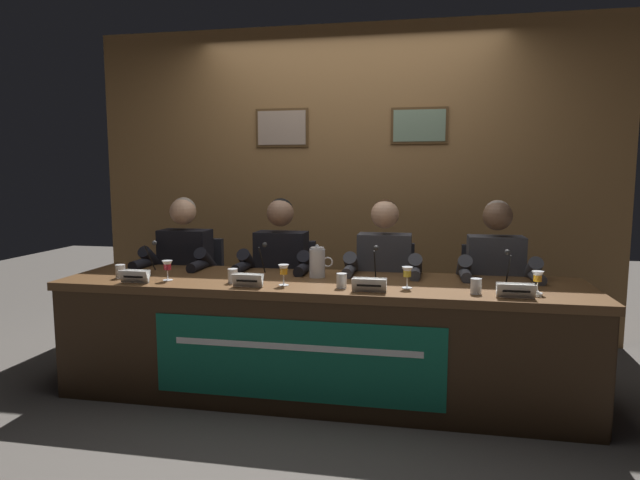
{
  "coord_description": "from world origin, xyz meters",
  "views": [
    {
      "loc": [
        0.6,
        -3.19,
        1.38
      ],
      "look_at": [
        0.0,
        0.0,
        0.98
      ],
      "focal_mm": 30.02,
      "sensor_mm": 36.0,
      "label": 1
    }
  ],
  "objects_px": {
    "microphone_center_left": "(261,266)",
    "nameplate_far_left": "(135,276)",
    "nameplate_center_left": "(248,280)",
    "panelist_far_right": "(496,280)",
    "water_cup_far_right": "(476,287)",
    "chair_far_left": "(194,299)",
    "microphone_far_left": "(149,264)",
    "juice_glass_far_left": "(167,267)",
    "chair_far_right": "(491,313)",
    "chair_center_right": "(385,308)",
    "document_stack_far_right": "(519,292)",
    "water_pitcher_central": "(317,262)",
    "water_cup_far_left": "(120,272)",
    "conference_table": "(316,321)",
    "panelist_center_left": "(279,272)",
    "juice_glass_center_left": "(284,271)",
    "panelist_center_right": "(383,276)",
    "nameplate_far_right": "(516,291)",
    "water_cup_center_left": "(233,276)",
    "nameplate_center_right": "(369,285)",
    "microphone_far_right": "(509,276)",
    "microphone_center_right": "(375,271)",
    "juice_glass_center_right": "(407,273)",
    "panelist_far_left": "(181,268)",
    "chair_center_left": "(286,304)",
    "juice_glass_far_right": "(538,278)"
  },
  "relations": [
    {
      "from": "nameplate_center_right",
      "to": "nameplate_center_left",
      "type": "bearing_deg",
      "value": 179.92
    },
    {
      "from": "chair_far_left",
      "to": "microphone_far_left",
      "type": "relative_size",
      "value": 4.08
    },
    {
      "from": "microphone_far_left",
      "to": "juice_glass_center_right",
      "type": "xyz_separation_m",
      "value": [
        1.65,
        -0.09,
        0.01
      ]
    },
    {
      "from": "nameplate_far_left",
      "to": "juice_glass_far_left",
      "type": "relative_size",
      "value": 1.44
    },
    {
      "from": "chair_far_left",
      "to": "juice_glass_center_left",
      "type": "xyz_separation_m",
      "value": [
        0.91,
        -0.76,
        0.39
      ]
    },
    {
      "from": "water_cup_far_left",
      "to": "panelist_far_right",
      "type": "relative_size",
      "value": 0.07
    },
    {
      "from": "microphone_center_left",
      "to": "water_pitcher_central",
      "type": "height_order",
      "value": "microphone_center_left"
    },
    {
      "from": "juice_glass_center_right",
      "to": "water_cup_far_left",
      "type": "bearing_deg",
      "value": -179.04
    },
    {
      "from": "microphone_center_left",
      "to": "chair_far_left",
      "type": "bearing_deg",
      "value": 141.69
    },
    {
      "from": "chair_far_left",
      "to": "nameplate_far_left",
      "type": "relative_size",
      "value": 4.94
    },
    {
      "from": "panelist_center_right",
      "to": "nameplate_far_right",
      "type": "height_order",
      "value": "panelist_center_right"
    },
    {
      "from": "panelist_center_left",
      "to": "chair_center_right",
      "type": "height_order",
      "value": "panelist_center_left"
    },
    {
      "from": "chair_center_left",
      "to": "chair_far_right",
      "type": "xyz_separation_m",
      "value": [
        1.46,
        0.0,
        0.0
      ]
    },
    {
      "from": "conference_table",
      "to": "microphone_center_left",
      "type": "xyz_separation_m",
      "value": [
        -0.38,
        0.11,
        0.3
      ]
    },
    {
      "from": "chair_far_left",
      "to": "panelist_far_left",
      "type": "xyz_separation_m",
      "value": [
        0.0,
        -0.2,
        0.27
      ]
    },
    {
      "from": "microphone_far_right",
      "to": "water_pitcher_central",
      "type": "relative_size",
      "value": 1.03
    },
    {
      "from": "nameplate_far_right",
      "to": "panelist_center_right",
      "type": "bearing_deg",
      "value": 138.9
    },
    {
      "from": "chair_center_right",
      "to": "water_cup_center_left",
      "type": "bearing_deg",
      "value": -139.57
    },
    {
      "from": "conference_table",
      "to": "document_stack_far_right",
      "type": "relative_size",
      "value": 15.15
    },
    {
      "from": "nameplate_center_left",
      "to": "chair_center_right",
      "type": "relative_size",
      "value": 0.2
    },
    {
      "from": "panelist_far_right",
      "to": "water_cup_far_right",
      "type": "relative_size",
      "value": 14.23
    },
    {
      "from": "nameplate_center_right",
      "to": "juice_glass_center_right",
      "type": "height_order",
      "value": "juice_glass_center_right"
    },
    {
      "from": "panelist_center_right",
      "to": "nameplate_center_right",
      "type": "height_order",
      "value": "panelist_center_right"
    },
    {
      "from": "juice_glass_far_left",
      "to": "document_stack_far_right",
      "type": "xyz_separation_m",
      "value": [
        2.06,
        0.03,
        -0.08
      ]
    },
    {
      "from": "chair_far_left",
      "to": "panelist_center_left",
      "type": "bearing_deg",
      "value": -15.23
    },
    {
      "from": "nameplate_far_left",
      "to": "microphone_far_right",
      "type": "relative_size",
      "value": 0.83
    },
    {
      "from": "nameplate_far_left",
      "to": "juice_glass_far_right",
      "type": "height_order",
      "value": "juice_glass_far_right"
    },
    {
      "from": "conference_table",
      "to": "water_cup_center_left",
      "type": "distance_m",
      "value": 0.57
    },
    {
      "from": "nameplate_center_left",
      "to": "panelist_far_right",
      "type": "relative_size",
      "value": 0.15
    },
    {
      "from": "chair_center_right",
      "to": "microphone_far_left",
      "type": "bearing_deg",
      "value": -157.55
    },
    {
      "from": "chair_center_left",
      "to": "water_pitcher_central",
      "type": "xyz_separation_m",
      "value": [
        0.33,
        -0.47,
        0.4
      ]
    },
    {
      "from": "chair_far_left",
      "to": "chair_far_right",
      "type": "relative_size",
      "value": 1.0
    },
    {
      "from": "nameplate_far_left",
      "to": "document_stack_far_right",
      "type": "height_order",
      "value": "nameplate_far_left"
    },
    {
      "from": "juice_glass_far_left",
      "to": "microphone_far_right",
      "type": "relative_size",
      "value": 0.57
    },
    {
      "from": "microphone_center_right",
      "to": "juice_glass_far_right",
      "type": "bearing_deg",
      "value": -7.74
    },
    {
      "from": "chair_center_right",
      "to": "microphone_center_right",
      "type": "relative_size",
      "value": 4.08
    },
    {
      "from": "juice_glass_far_left",
      "to": "chair_far_right",
      "type": "distance_m",
      "value": 2.18
    },
    {
      "from": "chair_center_right",
      "to": "document_stack_far_right",
      "type": "bearing_deg",
      "value": -42.82
    },
    {
      "from": "microphone_center_left",
      "to": "nameplate_far_left",
      "type": "bearing_deg",
      "value": -157.54
    },
    {
      "from": "conference_table",
      "to": "microphone_center_right",
      "type": "bearing_deg",
      "value": 14.83
    },
    {
      "from": "chair_far_left",
      "to": "document_stack_far_right",
      "type": "height_order",
      "value": "chair_far_left"
    },
    {
      "from": "nameplate_center_right",
      "to": "document_stack_far_right",
      "type": "bearing_deg",
      "value": 8.68
    },
    {
      "from": "conference_table",
      "to": "water_pitcher_central",
      "type": "xyz_separation_m",
      "value": [
        -0.03,
        0.2,
        0.32
      ]
    },
    {
      "from": "juice_glass_far_right",
      "to": "document_stack_far_right",
      "type": "xyz_separation_m",
      "value": [
        -0.1,
        -0.01,
        -0.08
      ]
    },
    {
      "from": "microphone_center_left",
      "to": "nameplate_center_right",
      "type": "xyz_separation_m",
      "value": [
        0.71,
        -0.28,
        -0.03
      ]
    },
    {
      "from": "juice_glass_center_left",
      "to": "chair_far_right",
      "type": "bearing_deg",
      "value": 30.77
    },
    {
      "from": "water_pitcher_central",
      "to": "water_cup_far_left",
      "type": "bearing_deg",
      "value": -167.93
    },
    {
      "from": "water_cup_far_left",
      "to": "nameplate_center_left",
      "type": "relative_size",
      "value": 0.48
    },
    {
      "from": "chair_center_right",
      "to": "juice_glass_far_right",
      "type": "distance_m",
      "value": 1.19
    },
    {
      "from": "chair_far_right",
      "to": "nameplate_far_right",
      "type": "bearing_deg",
      "value": -89.19
    }
  ]
}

